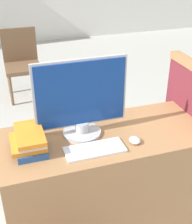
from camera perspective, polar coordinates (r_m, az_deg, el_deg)
desk at (r=2.20m, az=1.40°, el=-12.54°), size 1.31×0.57×0.76m
carrel_divider at (r=2.39m, az=16.69°, el=-4.46°), size 0.07×0.67×1.13m
monitor at (r=1.87m, az=-2.73°, el=2.28°), size 0.57×0.24×0.50m
keyboard at (r=1.83m, az=-0.23°, el=-6.91°), size 0.35×0.15×0.02m
mouse at (r=1.91m, az=7.12°, el=-5.15°), size 0.07×0.08×0.03m
book_stack at (r=1.84m, az=-12.04°, el=-5.28°), size 0.20×0.28×0.12m
far_chair at (r=4.17m, az=-13.45°, el=9.22°), size 0.44×0.44×0.87m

